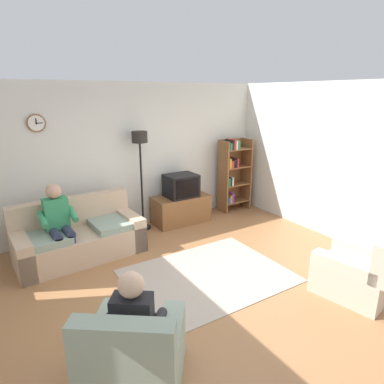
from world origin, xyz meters
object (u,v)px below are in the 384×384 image
Objects in this scene: armchair_near_window at (135,357)px; person_in_left_armchair at (136,320)px; tv at (181,186)px; armchair_near_bookshelf at (358,273)px; floor_lamp at (140,154)px; tv_stand at (181,209)px; person_on_couch at (59,221)px; couch at (79,238)px; bookshelf at (232,173)px.

person_in_left_armchair reaches higher than armchair_near_window.
armchair_near_bookshelf is (0.67, -3.35, -0.48)m from tv.
floor_lamp is at bearing 65.26° from person_in_left_armchair.
person_on_couch reaches higher than tv_stand.
tv is 0.51× the size of armchair_near_window.
tv_stand is 1.41m from floor_lamp.
person_in_left_armchair is at bearing -126.14° from tv.
tv reaches higher than tv_stand.
armchair_near_bookshelf is at bearing -46.89° from couch.
couch is at bearing 133.11° from armchair_near_bookshelf.
person_in_left_armchair reaches higher than couch.
floor_lamp is 3.93m from armchair_near_bookshelf.
couch is 1.24× the size of bookshelf.
tv is 2.44m from person_on_couch.
armchair_near_bookshelf is (0.67, -3.37, 0.02)m from tv_stand.
person_on_couch reaches higher than person_in_left_armchair.
floor_lamp is at bearing 64.99° from armchair_near_window.
person_in_left_armchair is (0.13, -2.58, -0.09)m from person_on_couch.
couch is 2.18m from tv.
tv is at bearing -175.89° from bookshelf.
armchair_near_bookshelf is (-0.68, -3.45, -0.55)m from bookshelf.
armchair_near_window is 0.95× the size of person_on_couch.
armchair_near_window is at bearing -125.93° from tv_stand.
bookshelf is 3.78m from person_on_couch.
bookshelf is 1.33× the size of armchair_near_window.
tv is at bearing -90.00° from tv_stand.
couch is at bearing -158.27° from floor_lamp.
tv_stand is at bearing -7.27° from floor_lamp.
tv is at bearing 53.86° from armchair_near_window.
armchair_near_bookshelf is at bearing -5.09° from person_in_left_armchair.
tv is at bearing 101.26° from armchair_near_bookshelf.
armchair_near_bookshelf is at bearing -3.62° from armchair_near_window.
armchair_near_window is (-1.53, -3.28, -1.16)m from floor_lamp.
person_in_left_armchair is at bearing -87.15° from person_on_couch.
armchair_near_window is 0.33m from person_in_left_armchair.
floor_lamp is 1.65× the size of person_in_left_armchair.
tv_stand is 0.59× the size of floor_lamp.
tv_stand is at bearing 54.07° from person_in_left_armchair.
person_on_couch is (-0.08, 2.65, 0.41)m from armchair_near_window.
bookshelf is (3.44, 0.50, 0.53)m from couch.
armchair_near_window is at bearing -125.94° from person_in_left_armchair.
person_on_couch is (-3.73, -0.61, -0.14)m from bookshelf.
person_on_couch reaches higher than armchair_near_window.
couch is 2.71m from person_in_left_armchair.
couch is at bearing -171.76° from bookshelf.
tv_stand is 1.08× the size of armchair_near_bookshelf.
couch is 1.92× the size of armchair_near_bookshelf.
bookshelf is at bearing 41.70° from armchair_near_window.
floor_lamp is (-0.78, 0.12, 0.68)m from tv.
floor_lamp is at bearing 179.28° from bookshelf.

